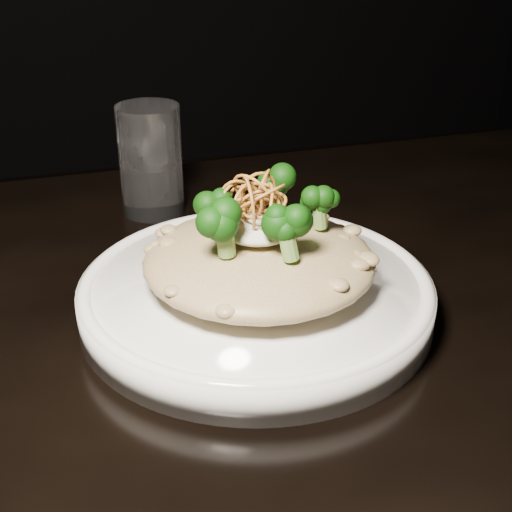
% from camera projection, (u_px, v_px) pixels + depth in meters
% --- Properties ---
extents(table, '(1.10, 0.80, 0.75)m').
position_uv_depth(table, '(329.00, 381.00, 0.67)').
color(table, black).
rests_on(table, ground).
extents(plate, '(0.30, 0.30, 0.03)m').
position_uv_depth(plate, '(256.00, 297.00, 0.61)').
color(plate, white).
rests_on(plate, table).
extents(risotto, '(0.19, 0.19, 0.04)m').
position_uv_depth(risotto, '(259.00, 260.00, 0.59)').
color(risotto, brown).
rests_on(risotto, plate).
extents(broccoli, '(0.13, 0.13, 0.05)m').
position_uv_depth(broccoli, '(263.00, 211.00, 0.57)').
color(broccoli, black).
rests_on(broccoli, risotto).
extents(cheese, '(0.06, 0.06, 0.02)m').
position_uv_depth(cheese, '(257.00, 228.00, 0.58)').
color(cheese, silver).
rests_on(cheese, risotto).
extents(shallots, '(0.06, 0.06, 0.04)m').
position_uv_depth(shallots, '(252.00, 192.00, 0.57)').
color(shallots, brown).
rests_on(shallots, cheese).
extents(drinking_glass, '(0.09, 0.09, 0.12)m').
position_uv_depth(drinking_glass, '(151.00, 160.00, 0.79)').
color(drinking_glass, white).
rests_on(drinking_glass, table).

